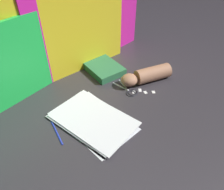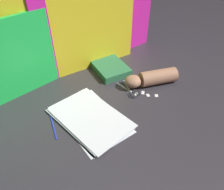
{
  "view_description": "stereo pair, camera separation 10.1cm",
  "coord_description": "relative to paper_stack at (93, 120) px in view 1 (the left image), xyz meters",
  "views": [
    {
      "loc": [
        -0.55,
        -0.51,
        0.71
      ],
      "look_at": [
        0.03,
        -0.0,
        0.06
      ],
      "focal_mm": 35.0,
      "sensor_mm": 36.0,
      "label": 1
    },
    {
      "loc": [
        -0.48,
        -0.58,
        0.71
      ],
      "look_at": [
        0.03,
        -0.0,
        0.06
      ],
      "focal_mm": 35.0,
      "sensor_mm": 36.0,
      "label": 2
    }
  ],
  "objects": [
    {
      "name": "paper_scrap_near",
      "position": [
        0.35,
        -0.09,
        -0.01
      ],
      "size": [
        0.03,
        0.03,
        0.0
      ],
      "color": "white",
      "rests_on": "ground_plane"
    },
    {
      "name": "paper_scrap_mid",
      "position": [
        0.31,
        -0.03,
        -0.01
      ],
      "size": [
        0.03,
        0.03,
        0.0
      ],
      "color": "white",
      "rests_on": "ground_plane"
    },
    {
      "name": "backdrop_panel_right",
      "position": [
        0.37,
        0.37,
        0.22
      ],
      "size": [
        0.78,
        0.05,
        0.46
      ],
      "color": "#D81E9E",
      "rests_on": "ground_plane"
    },
    {
      "name": "scissors",
      "position": [
        0.27,
        0.01,
        -0.0
      ],
      "size": [
        0.09,
        0.16,
        0.01
      ],
      "color": "silver",
      "rests_on": "ground_plane"
    },
    {
      "name": "pen",
      "position": [
        -0.15,
        0.07,
        -0.0
      ],
      "size": [
        0.06,
        0.15,
        0.01
      ],
      "color": "#2333B2",
      "rests_on": "ground_plane"
    },
    {
      "name": "ground_plane",
      "position": [
        0.11,
        0.01,
        -0.01
      ],
      "size": [
        6.0,
        6.0,
        0.0
      ],
      "primitive_type": "plane",
      "color": "#2D2B30"
    },
    {
      "name": "paper_scrap_side",
      "position": [
        0.28,
        -0.01,
        -0.01
      ],
      "size": [
        0.03,
        0.03,
        0.0
      ],
      "color": "white",
      "rests_on": "ground_plane"
    },
    {
      "name": "paper_scrap_far",
      "position": [
        0.32,
        -0.06,
        -0.01
      ],
      "size": [
        0.02,
        0.03,
        0.0
      ],
      "color": "white",
      "rests_on": "ground_plane"
    },
    {
      "name": "paper_stack",
      "position": [
        0.0,
        0.0,
        0.0
      ],
      "size": [
        0.26,
        0.38,
        0.02
      ],
      "color": "white",
      "rests_on": "ground_plane"
    },
    {
      "name": "backdrop_panel_center",
      "position": [
        0.14,
        0.37,
        0.26
      ],
      "size": [
        0.82,
        0.14,
        0.54
      ],
      "color": "yellow",
      "rests_on": "ground_plane"
    },
    {
      "name": "book_closed",
      "position": [
        0.32,
        0.24,
        0.01
      ],
      "size": [
        0.22,
        0.27,
        0.04
      ],
      "color": "#2D7247",
      "rests_on": "ground_plane"
    },
    {
      "name": "hand_forearm",
      "position": [
        0.4,
        -0.01,
        0.03
      ],
      "size": [
        0.29,
        0.19,
        0.08
      ],
      "color": "#A87556",
      "rests_on": "ground_plane"
    }
  ]
}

